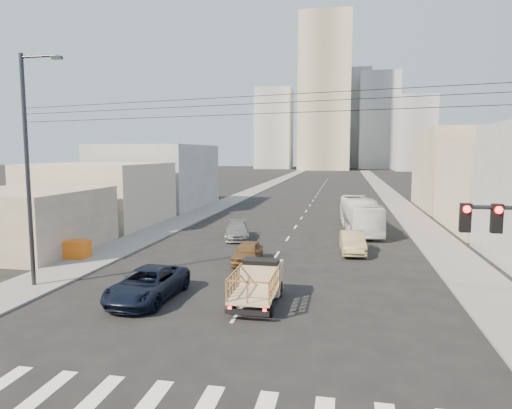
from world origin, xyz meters
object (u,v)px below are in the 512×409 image
(flatbed_pickup, at_px, (258,280))
(sedan_grey, at_px, (237,231))
(city_bus, at_px, (360,215))
(streetlamp_left, at_px, (29,165))
(crate_stack, at_px, (75,249))
(sedan_tan, at_px, (353,242))
(sedan_brown, at_px, (248,252))
(navy_pickup, at_px, (148,284))

(flatbed_pickup, xyz_separation_m, sedan_grey, (-4.68, 15.38, -0.41))
(city_bus, bearing_deg, streetlamp_left, -136.20)
(streetlamp_left, height_order, crate_stack, streetlamp_left)
(sedan_tan, bearing_deg, sedan_brown, -151.49)
(flatbed_pickup, xyz_separation_m, navy_pickup, (-5.31, -0.53, -0.33))
(navy_pickup, height_order, city_bus, city_bus)
(flatbed_pickup, relative_size, streetlamp_left, 0.37)
(city_bus, relative_size, sedan_grey, 2.27)
(sedan_brown, xyz_separation_m, sedan_grey, (-2.55, 7.78, 0.00))
(navy_pickup, relative_size, streetlamp_left, 0.46)
(streetlamp_left, distance_m, crate_stack, 8.54)
(city_bus, xyz_separation_m, sedan_brown, (-7.44, -13.33, -0.81))
(navy_pickup, height_order, sedan_tan, navy_pickup)
(flatbed_pickup, bearing_deg, crate_stack, 154.87)
(flatbed_pickup, height_order, navy_pickup, flatbed_pickup)
(navy_pickup, xyz_separation_m, sedan_tan, (9.84, 12.35, -0.01))
(flatbed_pickup, height_order, sedan_tan, flatbed_pickup)
(city_bus, relative_size, sedan_brown, 2.67)
(city_bus, height_order, crate_stack, city_bus)
(navy_pickup, height_order, streetlamp_left, streetlamp_left)
(sedan_brown, relative_size, crate_stack, 2.23)
(flatbed_pickup, bearing_deg, sedan_brown, 105.66)
(city_bus, bearing_deg, crate_stack, -148.67)
(crate_stack, bearing_deg, sedan_tan, 16.66)
(navy_pickup, relative_size, city_bus, 0.51)
(sedan_tan, bearing_deg, sedan_grey, 155.02)
(sedan_tan, relative_size, crate_stack, 2.55)
(sedan_grey, bearing_deg, sedan_tan, -33.78)
(sedan_tan, xyz_separation_m, sedan_grey, (-9.21, 3.57, -0.07))
(navy_pickup, height_order, crate_stack, navy_pickup)
(navy_pickup, relative_size, sedan_tan, 1.20)
(flatbed_pickup, height_order, city_bus, city_bus)
(city_bus, xyz_separation_m, streetlamp_left, (-17.32, -20.65, 4.95))
(navy_pickup, relative_size, crate_stack, 3.05)
(crate_stack, bearing_deg, flatbed_pickup, -25.13)
(flatbed_pickup, relative_size, sedan_grey, 0.93)
(city_bus, bearing_deg, flatbed_pickup, -110.45)
(sedan_tan, distance_m, streetlamp_left, 20.95)
(navy_pickup, bearing_deg, flatbed_pickup, 7.78)
(flatbed_pickup, xyz_separation_m, city_bus, (5.31, 20.93, 0.40))
(sedan_brown, height_order, sedan_tan, sedan_tan)
(navy_pickup, relative_size, sedan_brown, 1.37)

